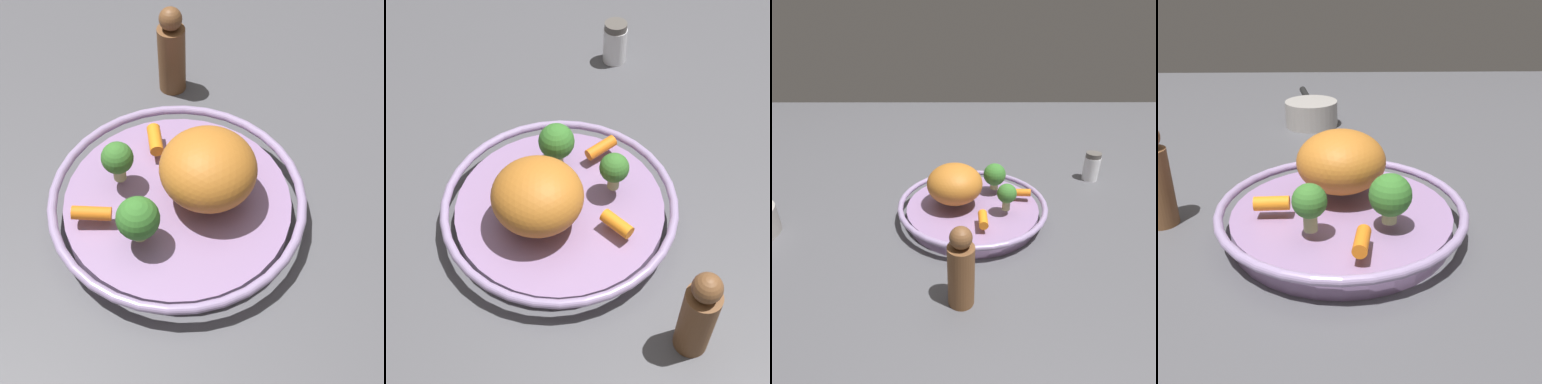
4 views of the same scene
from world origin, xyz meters
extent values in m
plane|color=#4C4C51|center=(0.00, 0.00, 0.00)|extent=(2.24, 2.24, 0.00)
cylinder|color=#8E709E|center=(0.00, 0.00, 0.02)|extent=(0.30, 0.30, 0.03)
torus|color=#9782AE|center=(0.00, 0.00, 0.04)|extent=(0.34, 0.34, 0.01)
ellipsoid|color=#B96C25|center=(0.00, 0.04, 0.09)|extent=(0.14, 0.14, 0.09)
cylinder|color=orange|center=(0.02, -0.11, 0.05)|extent=(0.02, 0.05, 0.02)
cylinder|color=orange|center=(-0.09, -0.02, 0.05)|extent=(0.05, 0.02, 0.02)
cylinder|color=#9AA666|center=(-0.04, -0.07, 0.05)|extent=(0.02, 0.02, 0.02)
sphere|color=#37712B|center=(-0.04, -0.07, 0.08)|extent=(0.04, 0.04, 0.04)
cylinder|color=#99A766|center=(0.06, -0.05, 0.05)|extent=(0.02, 0.02, 0.01)
sphere|color=#35732A|center=(0.06, -0.05, 0.08)|extent=(0.05, 0.05, 0.05)
cylinder|color=brown|center=(-0.26, 0.02, 0.06)|extent=(0.04, 0.04, 0.11)
sphere|color=brown|center=(-0.26, 0.02, 0.13)|extent=(0.04, 0.04, 0.04)
camera|label=1|loc=(0.46, -0.05, 0.64)|focal=54.08mm
camera|label=2|loc=(-0.38, 0.35, 0.67)|focal=53.73mm
camera|label=3|loc=(-0.64, 0.02, 0.42)|focal=30.46mm
camera|label=4|loc=(0.00, -0.53, 0.32)|focal=41.10mm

